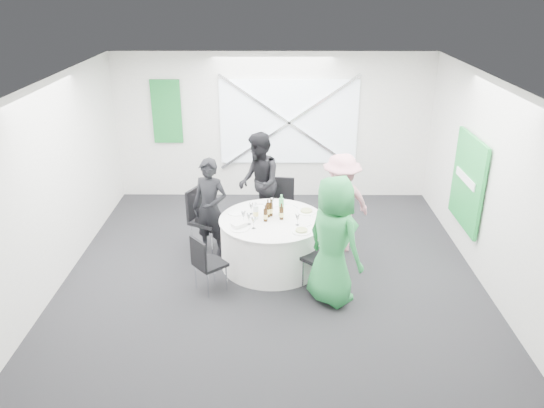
{
  "coord_description": "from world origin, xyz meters",
  "views": [
    {
      "loc": [
        0.05,
        -6.86,
        4.04
      ],
      "look_at": [
        0.0,
        0.2,
        1.0
      ],
      "focal_mm": 35.0,
      "sensor_mm": 36.0,
      "label": 1
    }
  ],
  "objects_px": {
    "person_man_back": "(259,183)",
    "clear_water_bottle": "(256,212)",
    "chair_back_left": "(202,214)",
    "person_woman_green": "(333,241)",
    "person_man_back_left": "(210,208)",
    "green_water_bottle": "(281,207)",
    "chair_back_right": "(324,211)",
    "chair_back": "(282,201)",
    "chair_front_right": "(326,254)",
    "person_woman_pink": "(340,204)",
    "chair_front_left": "(205,261)",
    "banquet_table": "(272,242)"
  },
  "relations": [
    {
      "from": "chair_back_right",
      "to": "green_water_bottle",
      "type": "xyz_separation_m",
      "value": [
        -0.69,
        -0.6,
        0.34
      ]
    },
    {
      "from": "green_water_bottle",
      "to": "person_man_back_left",
      "type": "bearing_deg",
      "value": 169.15
    },
    {
      "from": "person_man_back",
      "to": "green_water_bottle",
      "type": "xyz_separation_m",
      "value": [
        0.37,
        -1.1,
        0.04
      ]
    },
    {
      "from": "chair_back_left",
      "to": "chair_back_right",
      "type": "distance_m",
      "value": 1.95
    },
    {
      "from": "chair_front_right",
      "to": "person_man_back",
      "type": "relative_size",
      "value": 0.55
    },
    {
      "from": "chair_back_left",
      "to": "person_man_back_left",
      "type": "height_order",
      "value": "person_man_back_left"
    },
    {
      "from": "chair_back",
      "to": "clear_water_bottle",
      "type": "bearing_deg",
      "value": -100.62
    },
    {
      "from": "chair_back",
      "to": "green_water_bottle",
      "type": "relative_size",
      "value": 2.77
    },
    {
      "from": "person_woman_pink",
      "to": "clear_water_bottle",
      "type": "relative_size",
      "value": 5.97
    },
    {
      "from": "person_man_back",
      "to": "chair_front_right",
      "type": "bearing_deg",
      "value": 16.22
    },
    {
      "from": "chair_back_right",
      "to": "chair_front_left",
      "type": "distance_m",
      "value": 2.29
    },
    {
      "from": "chair_back_left",
      "to": "chair_front_left",
      "type": "relative_size",
      "value": 1.21
    },
    {
      "from": "person_man_back_left",
      "to": "person_woman_pink",
      "type": "bearing_deg",
      "value": 23.8
    },
    {
      "from": "person_man_back",
      "to": "person_woman_green",
      "type": "relative_size",
      "value": 0.97
    },
    {
      "from": "chair_back_right",
      "to": "chair_back",
      "type": "bearing_deg",
      "value": -168.18
    },
    {
      "from": "chair_back_left",
      "to": "clear_water_bottle",
      "type": "height_order",
      "value": "clear_water_bottle"
    },
    {
      "from": "green_water_bottle",
      "to": "clear_water_bottle",
      "type": "relative_size",
      "value": 1.22
    },
    {
      "from": "person_man_back_left",
      "to": "person_woman_pink",
      "type": "height_order",
      "value": "person_woman_pink"
    },
    {
      "from": "chair_back_right",
      "to": "person_woman_pink",
      "type": "distance_m",
      "value": 0.42
    },
    {
      "from": "chair_front_left",
      "to": "person_woman_pink",
      "type": "distance_m",
      "value": 2.34
    },
    {
      "from": "green_water_bottle",
      "to": "person_woman_pink",
      "type": "bearing_deg",
      "value": 20.72
    },
    {
      "from": "chair_back_left",
      "to": "person_woman_green",
      "type": "xyz_separation_m",
      "value": [
        1.91,
        -1.49,
        0.29
      ]
    },
    {
      "from": "chair_back_right",
      "to": "clear_water_bottle",
      "type": "relative_size",
      "value": 3.51
    },
    {
      "from": "person_man_back",
      "to": "clear_water_bottle",
      "type": "distance_m",
      "value": 1.22
    },
    {
      "from": "chair_back",
      "to": "person_woman_pink",
      "type": "distance_m",
      "value": 1.2
    },
    {
      "from": "banquet_table",
      "to": "chair_back_left",
      "type": "height_order",
      "value": "chair_back_left"
    },
    {
      "from": "chair_front_left",
      "to": "person_man_back_left",
      "type": "xyz_separation_m",
      "value": [
        -0.05,
        1.1,
        0.3
      ]
    },
    {
      "from": "chair_front_left",
      "to": "clear_water_bottle",
      "type": "xyz_separation_m",
      "value": [
        0.66,
        0.77,
        0.38
      ]
    },
    {
      "from": "chair_back",
      "to": "green_water_bottle",
      "type": "bearing_deg",
      "value": -83.77
    },
    {
      "from": "banquet_table",
      "to": "green_water_bottle",
      "type": "distance_m",
      "value": 0.55
    },
    {
      "from": "chair_back_left",
      "to": "person_man_back_left",
      "type": "distance_m",
      "value": 0.32
    },
    {
      "from": "chair_back",
      "to": "green_water_bottle",
      "type": "xyz_separation_m",
      "value": [
        -0.02,
        -1.1,
        0.36
      ]
    },
    {
      "from": "banquet_table",
      "to": "chair_front_left",
      "type": "relative_size",
      "value": 1.87
    },
    {
      "from": "banquet_table",
      "to": "chair_back_left",
      "type": "xyz_separation_m",
      "value": [
        -1.11,
        0.55,
        0.21
      ]
    },
    {
      "from": "banquet_table",
      "to": "clear_water_bottle",
      "type": "height_order",
      "value": "clear_water_bottle"
    },
    {
      "from": "banquet_table",
      "to": "person_woman_pink",
      "type": "bearing_deg",
      "value": 24.47
    },
    {
      "from": "person_man_back_left",
      "to": "green_water_bottle",
      "type": "bearing_deg",
      "value": 8.95
    },
    {
      "from": "chair_back_right",
      "to": "person_man_back",
      "type": "distance_m",
      "value": 1.2
    },
    {
      "from": "chair_back_left",
      "to": "person_woman_green",
      "type": "distance_m",
      "value": 2.44
    },
    {
      "from": "chair_front_right",
      "to": "person_man_back",
      "type": "height_order",
      "value": "person_man_back"
    },
    {
      "from": "chair_back_right",
      "to": "person_man_back_left",
      "type": "distance_m",
      "value": 1.83
    },
    {
      "from": "person_man_back",
      "to": "green_water_bottle",
      "type": "distance_m",
      "value": 1.16
    },
    {
      "from": "chair_back_left",
      "to": "person_man_back",
      "type": "height_order",
      "value": "person_man_back"
    },
    {
      "from": "chair_front_left",
      "to": "chair_back",
      "type": "bearing_deg",
      "value": -68.07
    },
    {
      "from": "person_man_back",
      "to": "green_water_bottle",
      "type": "height_order",
      "value": "person_man_back"
    },
    {
      "from": "chair_front_right",
      "to": "clear_water_bottle",
      "type": "bearing_deg",
      "value": -82.6
    },
    {
      "from": "chair_back",
      "to": "chair_front_right",
      "type": "distance_m",
      "value": 2.02
    },
    {
      "from": "chair_back_left",
      "to": "chair_front_right",
      "type": "xyz_separation_m",
      "value": [
        1.85,
        -1.25,
        -0.04
      ]
    },
    {
      "from": "clear_water_bottle",
      "to": "chair_back",
      "type": "bearing_deg",
      "value": 72.09
    },
    {
      "from": "chair_back_left",
      "to": "person_man_back_left",
      "type": "bearing_deg",
      "value": -115.5
    }
  ]
}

